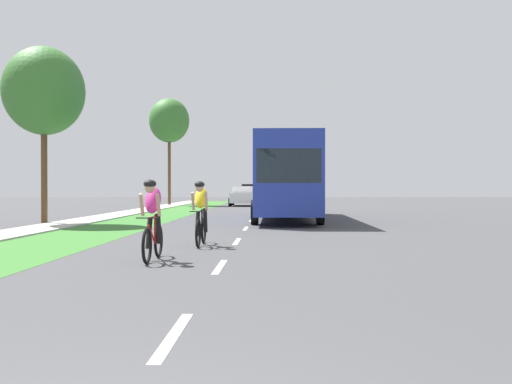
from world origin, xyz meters
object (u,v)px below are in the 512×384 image
pickup_red (278,194)px  sedan_white (243,196)px  cyclist_trailing (201,213)px  street_tree_near (44,91)px  bus_blue (285,175)px  street_tree_far (169,121)px  cyclist_lead (153,219)px  suv_black (250,192)px

pickup_red → sedan_white: bearing=-106.9°
cyclist_trailing → street_tree_near: size_ratio=0.25×
sedan_white → pickup_red: pickup_red is taller
pickup_red → bus_blue: bearing=-89.7°
pickup_red → cyclist_trailing: bearing=-93.2°
pickup_red → street_tree_far: size_ratio=0.60×
bus_blue → sedan_white: size_ratio=2.70×
cyclist_lead → bus_blue: size_ratio=0.15×
sedan_white → street_tree_near: size_ratio=0.62×
cyclist_lead → suv_black: bearing=90.4°
cyclist_trailing → sedan_white: size_ratio=0.40×
cyclist_lead → pickup_red: 41.47m
cyclist_lead → bus_blue: bus_blue is taller
suv_black → street_tree_near: street_tree_near is taller
pickup_red → suv_black: (-3.11, 11.75, 0.12)m
sedan_white → street_tree_far: street_tree_far is taller
street_tree_far → cyclist_lead: bearing=-79.9°
bus_blue → street_tree_far: 21.72m
cyclist_trailing → pickup_red: bearing=86.8°
cyclist_trailing → bus_blue: 11.78m
street_tree_near → bus_blue: bearing=20.4°
cyclist_trailing → sedan_white: 29.46m
bus_blue → street_tree_near: street_tree_near is taller
street_tree_near → cyclist_trailing: bearing=-47.9°
pickup_red → street_tree_far: bearing=-138.2°
bus_blue → sedan_white: bearing=99.2°
suv_black → street_tree_far: (-5.61, -19.54, 5.78)m
sedan_white → bus_blue: bearing=-80.8°
pickup_red → suv_black: 12.15m
sedan_white → street_tree_far: bearing=167.7°
cyclist_trailing → sedan_white: (-0.59, 29.45, -0.04)m
pickup_red → suv_black: suv_black is taller
suv_black → street_tree_far: size_ratio=0.55×
bus_blue → sedan_white: bus_blue is taller
bus_blue → suv_black: size_ratio=2.47×
cyclist_trailing → street_tree_far: 31.99m
street_tree_far → pickup_red: bearing=41.8°
cyclist_lead → pickup_red: bearing=86.2°
cyclist_trailing → street_tree_near: street_tree_near is taller
bus_blue → pickup_red: (-0.14, 27.05, -1.15)m
sedan_white → street_tree_near: (-6.61, -21.49, 4.41)m
suv_black → cyclist_lead: bearing=-89.6°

